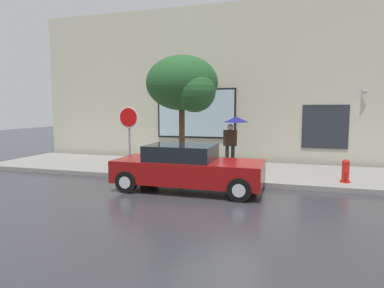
{
  "coord_description": "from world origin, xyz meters",
  "views": [
    {
      "loc": [
        1.98,
        -9.21,
        2.43
      ],
      "look_at": [
        -1.31,
        1.8,
        1.2
      ],
      "focal_mm": 30.78,
      "sensor_mm": 36.0,
      "label": 1
    }
  ],
  "objects_px": {
    "fire_hydrant": "(346,171)",
    "street_tree": "(184,85)",
    "stop_sign": "(129,126)",
    "pedestrian_with_umbrella": "(234,128)",
    "parked_car": "(187,168)"
  },
  "relations": [
    {
      "from": "parked_car",
      "to": "stop_sign",
      "type": "height_order",
      "value": "stop_sign"
    },
    {
      "from": "pedestrian_with_umbrella",
      "to": "stop_sign",
      "type": "height_order",
      "value": "stop_sign"
    },
    {
      "from": "pedestrian_with_umbrella",
      "to": "street_tree",
      "type": "height_order",
      "value": "street_tree"
    },
    {
      "from": "pedestrian_with_umbrella",
      "to": "stop_sign",
      "type": "relative_size",
      "value": 0.84
    },
    {
      "from": "fire_hydrant",
      "to": "stop_sign",
      "type": "bearing_deg",
      "value": -176.49
    },
    {
      "from": "fire_hydrant",
      "to": "stop_sign",
      "type": "relative_size",
      "value": 0.31
    },
    {
      "from": "fire_hydrant",
      "to": "pedestrian_with_umbrella",
      "type": "relative_size",
      "value": 0.37
    },
    {
      "from": "fire_hydrant",
      "to": "pedestrian_with_umbrella",
      "type": "xyz_separation_m",
      "value": [
        -3.76,
        1.52,
        1.21
      ]
    },
    {
      "from": "fire_hydrant",
      "to": "parked_car",
      "type": "bearing_deg",
      "value": -158.84
    },
    {
      "from": "stop_sign",
      "to": "street_tree",
      "type": "bearing_deg",
      "value": 25.36
    },
    {
      "from": "fire_hydrant",
      "to": "street_tree",
      "type": "distance_m",
      "value": 6.09
    },
    {
      "from": "parked_car",
      "to": "street_tree",
      "type": "height_order",
      "value": "street_tree"
    },
    {
      "from": "fire_hydrant",
      "to": "stop_sign",
      "type": "distance_m",
      "value": 7.33
    },
    {
      "from": "street_tree",
      "to": "fire_hydrant",
      "type": "bearing_deg",
      "value": -4.39
    },
    {
      "from": "parked_car",
      "to": "fire_hydrant",
      "type": "relative_size",
      "value": 6.04
    }
  ]
}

